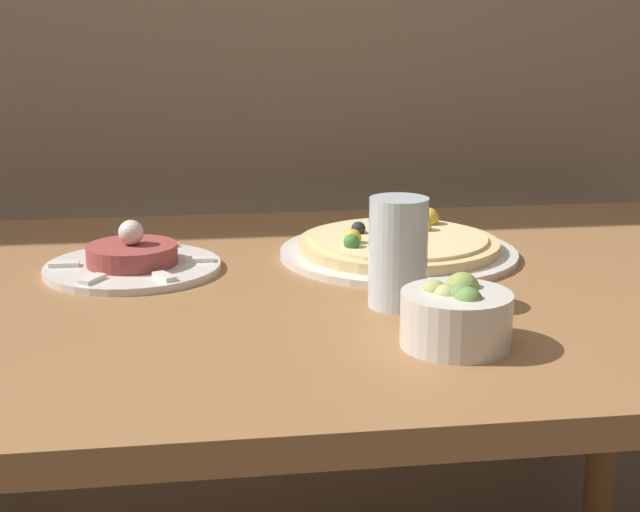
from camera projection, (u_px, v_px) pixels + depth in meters
dining_table at (333, 351)px, 1.21m from camera, size 1.32×0.89×0.78m
pizza_plate at (398, 247)px, 1.30m from camera, size 0.35×0.35×0.06m
tartare_plate at (133, 261)px, 1.23m from camera, size 0.24×0.24×0.07m
small_bowl at (456, 315)px, 0.94m from camera, size 0.12×0.12×0.07m
drinking_glass at (398, 252)px, 1.07m from camera, size 0.07×0.07×0.13m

